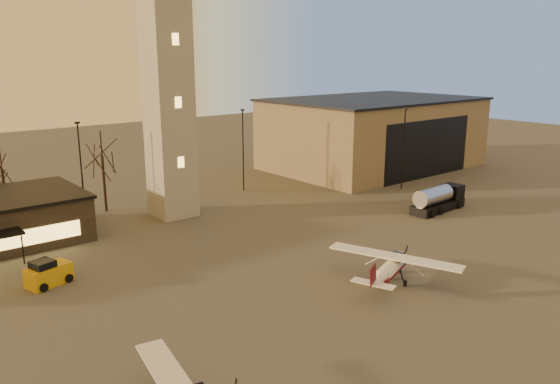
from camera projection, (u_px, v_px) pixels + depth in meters
name	position (u px, v px, depth m)	size (l,w,h in m)	color
ground	(398.00, 316.00, 35.61)	(220.00, 220.00, 0.00)	#494643
control_tower	(166.00, 57.00, 54.10)	(6.80, 6.80, 32.60)	#9C9A94
hangar	(373.00, 133.00, 81.95)	(30.60, 20.60, 10.30)	#867258
light_poles	(171.00, 163.00, 57.83)	(58.50, 12.25, 10.14)	black
tree_row	(6.00, 163.00, 55.08)	(37.20, 9.20, 8.80)	black
cessna_front	(392.00, 270.00, 40.77)	(8.19, 9.97, 2.81)	white
fuel_truck	(438.00, 201.00, 59.34)	(7.62, 2.75, 2.79)	black
service_cart	(48.00, 275.00, 40.32)	(3.46, 2.67, 1.98)	#D09A0C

